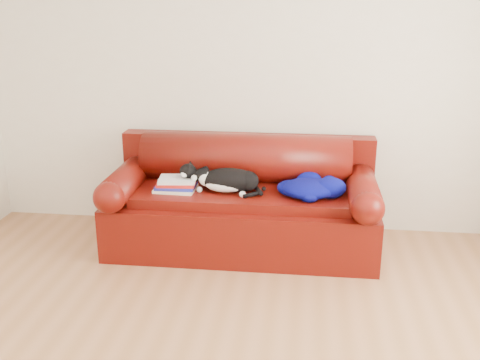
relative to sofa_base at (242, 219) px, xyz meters
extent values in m
plane|color=#906039|center=(-0.01, -1.49, -0.24)|extent=(4.50, 4.50, 0.00)
cube|color=beige|center=(-0.01, 0.51, 1.06)|extent=(4.50, 0.02, 2.60)
cube|color=#3E1002|center=(0.00, 0.01, -0.03)|extent=(2.10, 0.90, 0.42)
cube|color=#3E1002|center=(0.00, -0.04, 0.21)|extent=(1.66, 0.62, 0.10)
cylinder|color=black|center=(-0.93, -0.32, -0.21)|extent=(0.06, 0.06, 0.05)
cylinder|color=black|center=(0.93, -0.32, -0.21)|extent=(0.06, 0.06, 0.05)
cylinder|color=black|center=(-0.93, 0.34, -0.21)|extent=(0.06, 0.06, 0.05)
cylinder|color=black|center=(0.93, 0.34, -0.21)|extent=(0.06, 0.06, 0.05)
cube|color=#3E1002|center=(0.00, 0.37, 0.19)|extent=(2.10, 0.18, 0.85)
cylinder|color=#3E1002|center=(0.00, 0.26, 0.44)|extent=(1.70, 0.40, 0.40)
cylinder|color=#3E1002|center=(-0.93, 0.01, 0.30)|extent=(0.24, 0.88, 0.24)
sphere|color=#3E1002|center=(-0.93, -0.43, 0.30)|extent=(0.24, 0.24, 0.24)
cylinder|color=#3E1002|center=(0.93, 0.01, 0.30)|extent=(0.24, 0.88, 0.24)
sphere|color=#3E1002|center=(0.93, -0.43, 0.30)|extent=(0.24, 0.24, 0.24)
cube|color=white|center=(-0.50, -0.10, 0.28)|extent=(0.32, 0.25, 0.02)
cube|color=white|center=(-0.50, -0.10, 0.28)|extent=(0.31, 0.24, 0.02)
cube|color=#1E27A2|center=(-0.50, -0.10, 0.30)|extent=(0.30, 0.23, 0.02)
cube|color=white|center=(-0.50, -0.10, 0.30)|extent=(0.29, 0.22, 0.02)
cube|color=red|center=(-0.50, -0.10, 0.33)|extent=(0.31, 0.24, 0.02)
cube|color=white|center=(-0.50, -0.10, 0.33)|extent=(0.29, 0.23, 0.02)
cube|color=silver|center=(-0.50, -0.10, 0.35)|extent=(0.31, 0.25, 0.02)
cube|color=white|center=(-0.50, -0.10, 0.35)|extent=(0.29, 0.24, 0.02)
ellipsoid|color=black|center=(-0.09, -0.08, 0.35)|extent=(0.47, 0.29, 0.18)
ellipsoid|color=white|center=(-0.11, -0.13, 0.32)|extent=(0.32, 0.17, 0.12)
ellipsoid|color=white|center=(-0.26, -0.09, 0.36)|extent=(0.14, 0.13, 0.11)
ellipsoid|color=black|center=(0.05, -0.08, 0.34)|extent=(0.20, 0.20, 0.16)
ellipsoid|color=black|center=(-0.38, -0.05, 0.41)|extent=(0.14, 0.13, 0.11)
ellipsoid|color=white|center=(-0.40, -0.08, 0.40)|extent=(0.07, 0.06, 0.05)
sphere|color=#BF7272|center=(-0.41, -0.09, 0.40)|extent=(0.02, 0.02, 0.02)
cone|color=black|center=(-0.37, -0.08, 0.47)|extent=(0.05, 0.05, 0.06)
cone|color=black|center=(-0.36, -0.02, 0.47)|extent=(0.05, 0.05, 0.06)
cylinder|color=black|center=(0.14, -0.12, 0.29)|extent=(0.08, 0.16, 0.04)
sphere|color=white|center=(-0.31, -0.10, 0.28)|extent=(0.04, 0.04, 0.04)
sphere|color=white|center=(0.03, -0.20, 0.28)|extent=(0.04, 0.04, 0.04)
ellipsoid|color=#020643|center=(0.52, -0.11, 0.33)|extent=(0.51, 0.49, 0.14)
ellipsoid|color=#020643|center=(0.68, -0.11, 0.34)|extent=(0.31, 0.29, 0.16)
ellipsoid|color=#020643|center=(0.40, -0.08, 0.31)|extent=(0.33, 0.35, 0.10)
ellipsoid|color=#020643|center=(0.52, 0.02, 0.34)|extent=(0.26, 0.23, 0.16)
ellipsoid|color=#020643|center=(0.52, -0.22, 0.31)|extent=(0.21, 0.22, 0.10)
ellipsoid|color=silver|center=(0.62, -0.15, 0.35)|extent=(0.19, 0.12, 0.04)
camera|label=1|loc=(0.49, -4.15, 1.70)|focal=42.00mm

